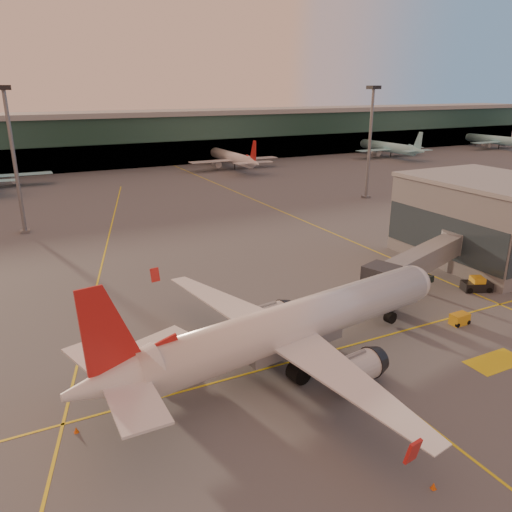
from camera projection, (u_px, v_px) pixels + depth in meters
name	position (u px, v px, depth m)	size (l,w,h in m)	color
ground	(318.00, 389.00, 44.06)	(600.00, 600.00, 0.00)	#4C4F54
taxi_markings	(122.00, 256.00, 78.49)	(100.12, 173.00, 0.01)	yellow
terminal	(75.00, 141.00, 160.98)	(400.00, 20.00, 17.60)	#19382D
gate_building	(486.00, 220.00, 75.14)	(18.40, 22.40, 12.60)	slate
mast_west_near	(13.00, 150.00, 86.45)	(2.40, 2.40, 25.60)	slate
mast_east_near	(370.00, 135.00, 115.19)	(2.40, 2.40, 25.60)	slate
distant_aircraft_row	(128.00, 177.00, 148.35)	(350.00, 34.00, 13.00)	#92E5F4
main_airplane	(289.00, 327.00, 46.56)	(40.65, 36.82, 12.29)	silver
jet_bridge	(427.00, 259.00, 64.64)	(23.57, 10.78, 6.02)	slate
catering_truck	(162.00, 354.00, 45.42)	(5.43, 3.72, 3.88)	#AF3019
gpu_cart	(460.00, 319.00, 55.88)	(2.20, 1.29, 1.25)	gold
pushback_tug	(477.00, 285.00, 65.07)	(4.10, 3.22, 1.87)	black
cone_nose	(453.00, 316.00, 57.56)	(0.41, 0.41, 0.52)	#E6590C
cone_tail	(76.00, 430.00, 38.40)	(0.39, 0.39, 0.49)	#E6590C
cone_wing_right	(434.00, 486.00, 33.02)	(0.39, 0.39, 0.49)	#E6590C
cone_wing_left	(214.00, 298.00, 62.26)	(0.41, 0.41, 0.52)	#E6590C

